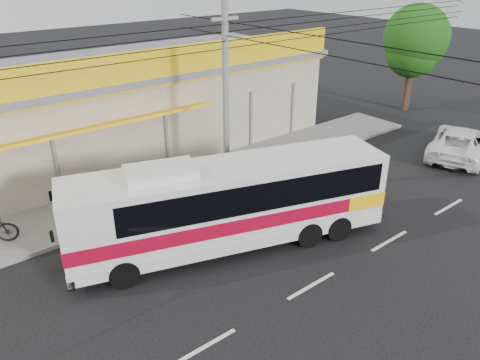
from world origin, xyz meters
The scene contains 9 objects.
ground centered at (0.00, 0.00, 0.00)m, with size 120.00×120.00×0.00m, color black.
sidewalk centered at (0.00, 6.00, 0.07)m, with size 30.00×3.20×0.15m, color slate.
lane_markings centered at (0.00, -2.50, 0.00)m, with size 50.00×0.12×0.01m, color silver, non-canonical shape.
storefront_building centered at (-0.01, 11.54, 2.30)m, with size 22.60×9.20×5.70m.
coach_bus centered at (-0.39, 0.79, 1.78)m, with size 10.99×5.52×3.33m.
white_car centered at (13.39, 0.09, 0.74)m, with size 2.46×5.33×1.48m, color white.
utility_pole centered at (1.87, 4.20, 6.49)m, with size 34.00×14.00×7.87m.
tree_near centered at (18.33, 6.35, 3.67)m, with size 3.27×3.27×5.43m.
tree_far centered at (18.52, 6.32, 4.50)m, with size 4.01×4.01×6.65m.
Camera 1 is at (-8.93, -10.12, 9.09)m, focal length 35.00 mm.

